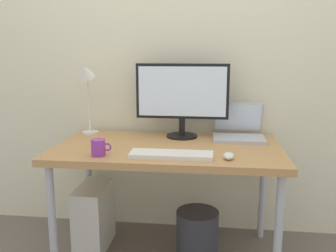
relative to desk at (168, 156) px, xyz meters
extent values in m
cube|color=beige|center=(0.00, 0.43, 0.65)|extent=(4.40, 0.04, 2.60)
cube|color=#B7844C|center=(0.00, 0.00, 0.04)|extent=(1.33, 0.73, 0.04)
cylinder|color=#B2B2B7|center=(-0.61, -0.31, -0.31)|extent=(0.04, 0.04, 0.67)
cylinder|color=#B2B2B7|center=(0.61, -0.31, -0.31)|extent=(0.04, 0.04, 0.67)
cylinder|color=#B2B2B7|center=(-0.61, 0.31, -0.31)|extent=(0.04, 0.04, 0.67)
cylinder|color=#B2B2B7|center=(0.61, 0.31, -0.31)|extent=(0.04, 0.04, 0.67)
cylinder|color=black|center=(0.06, 0.24, 0.07)|extent=(0.20, 0.20, 0.01)
cylinder|color=black|center=(0.06, 0.24, 0.13)|extent=(0.04, 0.04, 0.11)
cube|color=black|center=(0.06, 0.24, 0.36)|extent=(0.59, 0.03, 0.35)
cube|color=white|center=(0.06, 0.22, 0.36)|extent=(0.56, 0.01, 0.31)
cube|color=#B2B2B7|center=(0.43, 0.20, 0.07)|extent=(0.32, 0.22, 0.02)
cube|color=#B2B2B7|center=(0.43, 0.34, 0.18)|extent=(0.32, 0.07, 0.20)
cube|color=white|center=(0.43, 0.33, 0.18)|extent=(0.30, 0.06, 0.18)
cylinder|color=silver|center=(-0.57, 0.27, 0.07)|extent=(0.11, 0.11, 0.01)
cylinder|color=silver|center=(-0.57, 0.27, 0.26)|extent=(0.02, 0.02, 0.38)
cone|color=silver|center=(-0.57, 0.23, 0.48)|extent=(0.11, 0.14, 0.13)
cube|color=silver|center=(0.04, -0.23, 0.07)|extent=(0.44, 0.14, 0.02)
ellipsoid|color=silver|center=(0.34, -0.23, 0.08)|extent=(0.06, 0.09, 0.03)
cylinder|color=purple|center=(-0.35, -0.25, 0.11)|extent=(0.08, 0.08, 0.09)
torus|color=purple|center=(-0.30, -0.25, 0.11)|extent=(0.05, 0.01, 0.05)
cube|color=silver|center=(-0.49, 0.04, -0.44)|extent=(0.18, 0.36, 0.42)
cylinder|color=#333338|center=(0.18, 0.00, -0.50)|extent=(0.26, 0.26, 0.30)
camera|label=1|loc=(0.25, -2.08, 0.61)|focal=39.13mm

